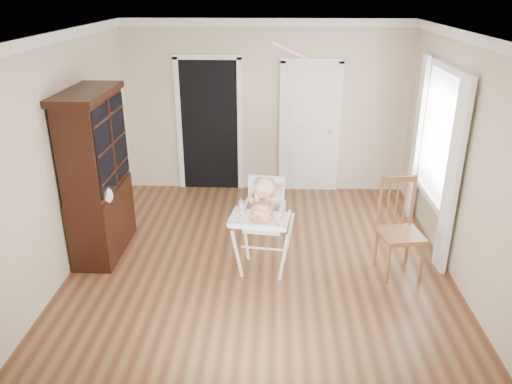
{
  "coord_description": "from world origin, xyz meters",
  "views": [
    {
      "loc": [
        0.17,
        -5.27,
        3.16
      ],
      "look_at": [
        -0.04,
        -0.2,
        1.04
      ],
      "focal_mm": 35.0,
      "sensor_mm": 36.0,
      "label": 1
    }
  ],
  "objects_px": {
    "cake": "(261,213)",
    "dining_chair": "(400,231)",
    "sippy_cup": "(241,205)",
    "china_cabinet": "(97,175)",
    "high_chair": "(264,216)"
  },
  "relations": [
    {
      "from": "high_chair",
      "to": "sippy_cup",
      "type": "distance_m",
      "value": 0.3
    },
    {
      "from": "sippy_cup",
      "to": "dining_chair",
      "type": "relative_size",
      "value": 0.14
    },
    {
      "from": "high_chair",
      "to": "china_cabinet",
      "type": "bearing_deg",
      "value": 176.87
    },
    {
      "from": "china_cabinet",
      "to": "dining_chair",
      "type": "distance_m",
      "value": 3.65
    },
    {
      "from": "high_chair",
      "to": "dining_chair",
      "type": "height_order",
      "value": "dining_chair"
    },
    {
      "from": "dining_chair",
      "to": "china_cabinet",
      "type": "bearing_deg",
      "value": 164.8
    },
    {
      "from": "sippy_cup",
      "to": "china_cabinet",
      "type": "xyz_separation_m",
      "value": [
        -1.78,
        0.45,
        0.17
      ]
    },
    {
      "from": "high_chair",
      "to": "china_cabinet",
      "type": "relative_size",
      "value": 0.56
    },
    {
      "from": "sippy_cup",
      "to": "cake",
      "type": "bearing_deg",
      "value": -38.92
    },
    {
      "from": "cake",
      "to": "sippy_cup",
      "type": "relative_size",
      "value": 1.8
    },
    {
      "from": "cake",
      "to": "dining_chair",
      "type": "distance_m",
      "value": 1.65
    },
    {
      "from": "cake",
      "to": "china_cabinet",
      "type": "height_order",
      "value": "china_cabinet"
    },
    {
      "from": "china_cabinet",
      "to": "dining_chair",
      "type": "relative_size",
      "value": 1.81
    },
    {
      "from": "cake",
      "to": "dining_chair",
      "type": "height_order",
      "value": "dining_chair"
    },
    {
      "from": "cake",
      "to": "china_cabinet",
      "type": "distance_m",
      "value": 2.11
    }
  ]
}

